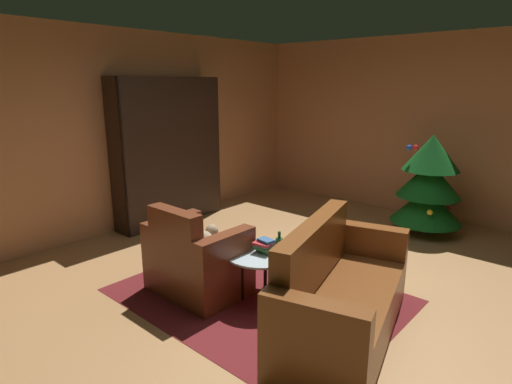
# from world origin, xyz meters

# --- Properties ---
(ground_plane) EXTENTS (7.96, 7.96, 0.00)m
(ground_plane) POSITION_xyz_m (0.00, 0.00, 0.00)
(ground_plane) COLOR #AF7C4B
(wall_back) EXTENTS (5.90, 0.06, 2.73)m
(wall_back) POSITION_xyz_m (0.00, 3.35, 1.37)
(wall_back) COLOR tan
(wall_back) RESTS_ON ground
(wall_left) EXTENTS (0.06, 6.76, 2.73)m
(wall_left) POSITION_xyz_m (-2.92, 0.00, 1.37)
(wall_left) COLOR tan
(wall_left) RESTS_ON ground
(area_rug) EXTENTS (2.59, 1.98, 0.01)m
(area_rug) POSITION_xyz_m (-0.15, -0.36, 0.00)
(area_rug) COLOR maroon
(area_rug) RESTS_ON ground
(bookshelf_unit) EXTENTS (0.37, 1.70, 2.11)m
(bookshelf_unit) POSITION_xyz_m (-2.66, 0.64, 1.04)
(bookshelf_unit) COLOR black
(bookshelf_unit) RESTS_ON ground
(armchair_red) EXTENTS (0.92, 0.67, 0.90)m
(armchair_red) POSITION_xyz_m (-0.67, -0.70, 0.33)
(armchair_red) COLOR brown
(armchair_red) RESTS_ON ground
(couch_red) EXTENTS (1.15, 1.89, 0.94)m
(couch_red) POSITION_xyz_m (0.76, -0.40, 0.32)
(couch_red) COLOR brown
(couch_red) RESTS_ON ground
(coffee_table) EXTENTS (0.72, 0.72, 0.47)m
(coffee_table) POSITION_xyz_m (-0.12, -0.35, 0.42)
(coffee_table) COLOR black
(coffee_table) RESTS_ON ground
(book_stack_on_table) EXTENTS (0.20, 0.19, 0.13)m
(book_stack_on_table) POSITION_xyz_m (-0.09, -0.34, 0.53)
(book_stack_on_table) COLOR #397656
(book_stack_on_table) RESTS_ON coffee_table
(bottle_on_table) EXTENTS (0.07, 0.07, 0.25)m
(bottle_on_table) POSITION_xyz_m (0.08, -0.34, 0.57)
(bottle_on_table) COLOR #1F5127
(bottle_on_table) RESTS_ON coffee_table
(decorated_tree) EXTENTS (0.94, 0.94, 1.36)m
(decorated_tree) POSITION_xyz_m (0.39, 2.53, 0.70)
(decorated_tree) COLOR brown
(decorated_tree) RESTS_ON ground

